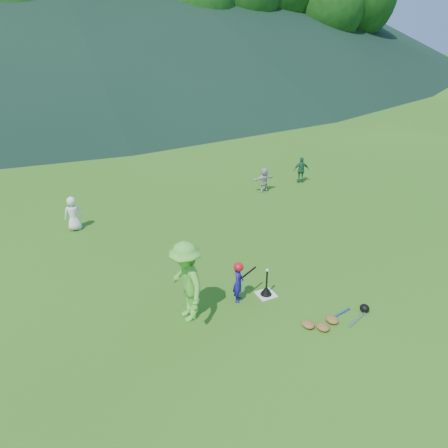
# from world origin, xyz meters

# --- Properties ---
(ground) EXTENTS (120.00, 120.00, 0.00)m
(ground) POSITION_xyz_m (0.00, 0.00, 0.00)
(ground) COLOR #2C5F15
(ground) RESTS_ON ground
(home_plate) EXTENTS (0.45, 0.45, 0.02)m
(home_plate) POSITION_xyz_m (0.00, 0.00, 0.01)
(home_plate) COLOR silver
(home_plate) RESTS_ON ground
(baseball) EXTENTS (0.08, 0.08, 0.08)m
(baseball) POSITION_xyz_m (0.00, 0.00, 0.74)
(baseball) COLOR white
(baseball) RESTS_ON batting_tee
(batter_child) EXTENTS (0.42, 0.46, 1.05)m
(batter_child) POSITION_xyz_m (-0.75, 0.11, 0.53)
(batter_child) COLOR #2117A0
(batter_child) RESTS_ON ground
(adult_coach) EXTENTS (0.78, 1.31, 1.99)m
(adult_coach) POSITION_xyz_m (-2.13, 0.01, 1.00)
(adult_coach) COLOR #5ABE38
(adult_coach) RESTS_ON ground
(fielder_a) EXTENTS (0.58, 0.39, 1.15)m
(fielder_a) POSITION_xyz_m (-3.83, 5.89, 0.58)
(fielder_a) COLOR white
(fielder_a) RESTS_ON ground
(fielder_c) EXTENTS (0.69, 0.46, 1.09)m
(fielder_c) POSITION_xyz_m (5.38, 6.35, 0.55)
(fielder_c) COLOR #1E653B
(fielder_c) RESTS_ON ground
(fielder_d) EXTENTS (0.92, 0.31, 0.98)m
(fielder_d) POSITION_xyz_m (3.48, 6.13, 0.49)
(fielder_d) COLOR #BABABA
(fielder_d) RESTS_ON ground
(batting_tee) EXTENTS (0.30, 0.30, 0.68)m
(batting_tee) POSITION_xyz_m (0.00, 0.00, 0.13)
(batting_tee) COLOR black
(batting_tee) RESTS_ON home_plate
(batter_gear) EXTENTS (0.71, 0.33, 0.41)m
(batter_gear) POSITION_xyz_m (-0.72, 0.11, 0.95)
(batter_gear) COLOR red
(batter_gear) RESTS_ON ground
(equipment_pile) EXTENTS (1.80, 0.64, 0.19)m
(equipment_pile) POSITION_xyz_m (0.85, -1.60, 0.07)
(equipment_pile) COLOR olive
(equipment_pile) RESTS_ON ground
(outfield_fence) EXTENTS (70.07, 0.08, 1.33)m
(outfield_fence) POSITION_xyz_m (0.00, 28.00, 0.70)
(outfield_fence) COLOR gray
(outfield_fence) RESTS_ON ground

